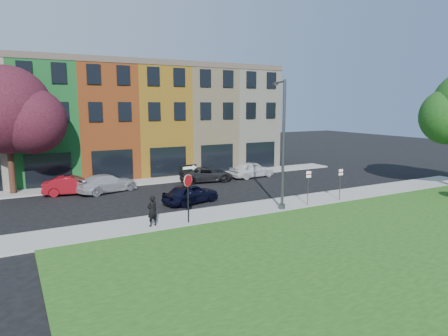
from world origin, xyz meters
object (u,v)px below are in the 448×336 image
man (152,211)px  street_lamp (282,145)px  stop_sign (188,182)px  sedan_near (191,193)px

man → street_lamp: bearing=161.7°
street_lamp → stop_sign: bearing=-158.3°
man → street_lamp: street_lamp is taller
stop_sign → street_lamp: size_ratio=0.41×
man → sedan_near: size_ratio=0.39×
stop_sign → man: size_ratio=1.94×
stop_sign → sedan_near: stop_sign is taller
man → sedan_near: 5.72m
sedan_near → street_lamp: 6.99m
stop_sign → sedan_near: 5.15m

